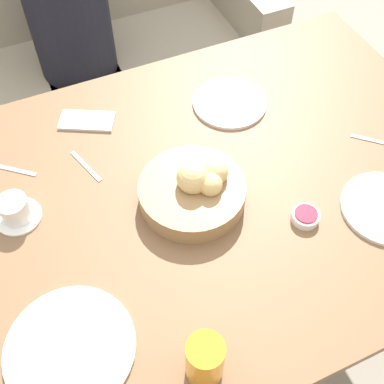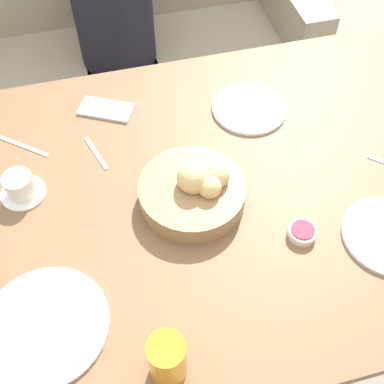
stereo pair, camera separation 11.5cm
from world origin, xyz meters
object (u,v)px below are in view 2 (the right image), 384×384
at_px(coffee_cup, 20,187).
at_px(cell_phone, 106,109).
at_px(plate_near_left, 45,325).
at_px(fork_silver, 21,145).
at_px(seated_person, 118,46).
at_px(spoon_coffee, 96,153).
at_px(juice_glass, 167,359).
at_px(bread_basket, 194,190).
at_px(couch, 124,57).
at_px(plate_far_center, 249,108).
at_px(jam_bowl_berry, 302,232).

height_order(coffee_cup, cell_phone, coffee_cup).
relative_size(plate_near_left, fork_silver, 1.88).
bearing_deg(plate_near_left, fork_silver, 92.88).
xyz_separation_m(seated_person, spoon_coffee, (-0.16, -0.80, 0.26)).
bearing_deg(spoon_coffee, juice_glass, -84.12).
bearing_deg(cell_phone, seated_person, 80.50).
bearing_deg(cell_phone, bread_basket, -65.76).
xyz_separation_m(coffee_cup, spoon_coffee, (0.19, 0.09, -0.03)).
height_order(couch, fork_silver, couch).
relative_size(seated_person, plate_near_left, 4.39).
relative_size(plate_far_center, coffee_cup, 1.91).
bearing_deg(plate_far_center, seated_person, 111.20).
bearing_deg(spoon_coffee, coffee_cup, -155.68).
distance_m(juice_glass, jam_bowl_berry, 0.43).
xyz_separation_m(couch, coffee_cup, (-0.38, -1.04, 0.47)).
distance_m(couch, juice_glass, 1.63).
relative_size(bread_basket, jam_bowl_berry, 3.89).
height_order(seated_person, jam_bowl_berry, seated_person).
bearing_deg(fork_silver, seated_person, 64.23).
xyz_separation_m(couch, juice_glass, (-0.13, -1.54, 0.50)).
xyz_separation_m(couch, bread_basket, (0.03, -1.16, 0.48)).
relative_size(juice_glass, fork_silver, 0.92).
distance_m(spoon_coffee, cell_phone, 0.16).
height_order(bread_basket, jam_bowl_berry, bread_basket).
relative_size(plate_near_left, plate_far_center, 1.24).
height_order(coffee_cup, fork_silver, coffee_cup).
bearing_deg(fork_silver, plate_far_center, -1.87).
xyz_separation_m(seated_person, jam_bowl_berry, (0.27, -1.17, 0.27)).
xyz_separation_m(plate_near_left, coffee_cup, (-0.03, 0.36, 0.02)).
relative_size(plate_near_left, juice_glass, 2.04).
distance_m(plate_near_left, plate_far_center, 0.79).
distance_m(couch, seated_person, 0.23).
distance_m(bread_basket, plate_far_center, 0.35).
bearing_deg(juice_glass, cell_phone, 90.90).
bearing_deg(jam_bowl_berry, seated_person, 103.07).
distance_m(plate_near_left, juice_glass, 0.28).
xyz_separation_m(bread_basket, cell_phone, (-0.16, 0.36, -0.03)).
height_order(bread_basket, plate_near_left, bread_basket).
bearing_deg(cell_phone, fork_silver, -162.31).
relative_size(juice_glass, cell_phone, 0.77).
distance_m(couch, bread_basket, 1.25).
height_order(coffee_cup, spoon_coffee, coffee_cup).
bearing_deg(plate_far_center, couch, 106.03).
relative_size(jam_bowl_berry, cell_phone, 0.40).
distance_m(jam_bowl_berry, spoon_coffee, 0.57).
relative_size(couch, plate_near_left, 6.08).
bearing_deg(seated_person, cell_phone, -99.50).
bearing_deg(seated_person, spoon_coffee, -101.12).
xyz_separation_m(couch, fork_silver, (-0.38, -0.87, 0.44)).
relative_size(seated_person, coffee_cup, 10.45).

